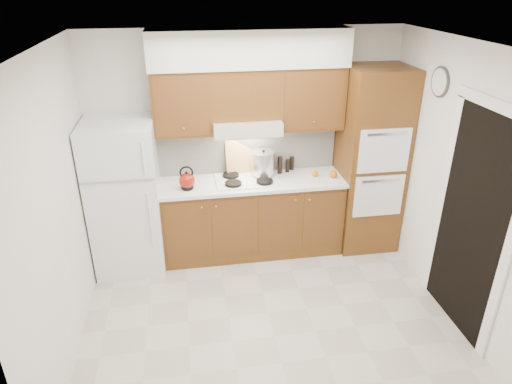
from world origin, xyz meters
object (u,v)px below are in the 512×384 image
Objects in this scene: kettle at (187,181)px; stock_pot at (263,163)px; oven_cabinet at (370,161)px; fridge at (126,198)px.

stock_pot is at bearing 34.35° from kettle.
oven_cabinet is at bearing -5.32° from stock_pot.
kettle is at bearing -177.70° from oven_cabinet.
oven_cabinet is 1.27m from stock_pot.
fridge is 1.61m from stock_pot.
oven_cabinet is 12.47× the size of kettle.
fridge is 0.71m from kettle.
oven_cabinet is (2.85, 0.03, 0.24)m from fridge.
kettle is (0.69, -0.05, 0.18)m from fridge.
stock_pot is (1.58, 0.15, 0.24)m from fridge.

